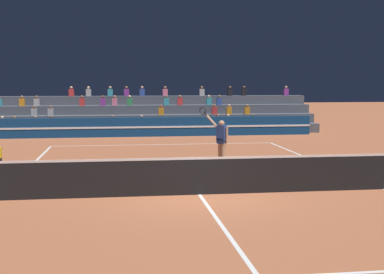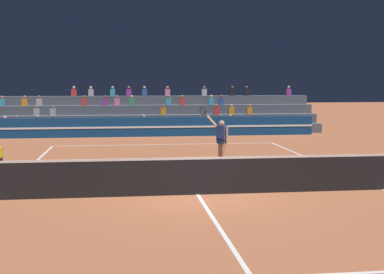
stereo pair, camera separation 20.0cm
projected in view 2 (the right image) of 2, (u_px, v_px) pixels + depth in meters
ground_plane at (198, 195)px, 15.00m from camera, size 120.00×120.00×0.00m
court_lines at (198, 195)px, 15.00m from camera, size 11.10×23.90×0.01m
tennis_net at (198, 176)px, 14.94m from camera, size 12.00×0.10×1.10m
sponsor_banner_wall at (160, 127)px, 30.53m from camera, size 18.00×0.26×1.10m
bleacher_stand at (156, 118)px, 33.62m from camera, size 19.96×3.80×2.83m
tennis_player at (221, 140)px, 20.00m from camera, size 0.99×1.06×2.25m
tennis_ball at (177, 182)px, 16.65m from camera, size 0.07×0.07×0.07m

